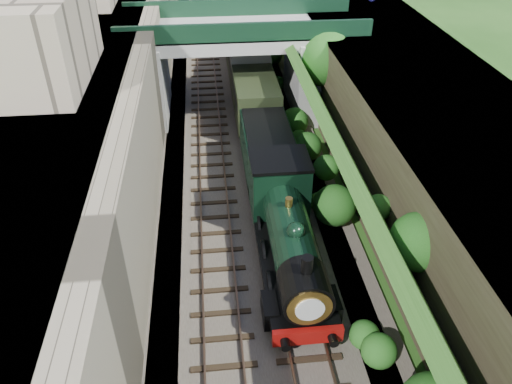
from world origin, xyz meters
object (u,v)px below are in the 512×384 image
at_px(tree, 328,60).
at_px(locomotive, 288,233).
at_px(road_bridge, 248,57).
at_px(tender, 268,155).

distance_m(tree, locomotive, 14.97).
height_order(road_bridge, tree, road_bridge).
relative_size(locomotive, tender, 1.70).
distance_m(road_bridge, locomotive, 16.69).
bearing_deg(road_bridge, locomotive, -89.11).
bearing_deg(tree, locomotive, -108.69).
relative_size(road_bridge, tree, 2.42).
relative_size(tree, locomotive, 0.65).
bearing_deg(tree, road_bridge, 152.31).
bearing_deg(road_bridge, tender, -88.40).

